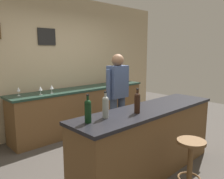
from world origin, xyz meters
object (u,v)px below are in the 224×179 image
object	(u,v)px
bartender	(118,93)
wine_glass_c	(52,87)
wine_glass_a	(19,90)
bar_stool	(190,159)
wine_bottle_b	(105,106)
wine_bottle_c	(137,102)
wine_bottle_a	(88,110)
wine_glass_b	(40,89)

from	to	relation	value
bartender	wine_glass_c	xyz separation A→B (m)	(-0.76, 0.97, 0.07)
wine_glass_a	bar_stool	bearing A→B (deg)	-73.29
bar_stool	wine_bottle_b	xyz separation A→B (m)	(-0.65, 0.72, 0.60)
wine_bottle_c	wine_bottle_a	bearing A→B (deg)	170.79
bartender	bar_stool	xyz separation A→B (m)	(-0.46, -1.64, -0.48)
wine_bottle_a	wine_glass_b	size ratio (longest dim) A/B	1.97
wine_bottle_c	wine_glass_b	bearing A→B (deg)	98.16
bartender	wine_bottle_a	distance (m)	1.65
wine_glass_c	wine_bottle_b	bearing A→B (deg)	-100.48
wine_bottle_c	wine_glass_a	bearing A→B (deg)	105.51
wine_bottle_a	wine_glass_c	world-z (taller)	wine_bottle_a
wine_glass_b	wine_glass_c	world-z (taller)	same
bartender	wine_bottle_c	world-z (taller)	bartender
wine_glass_a	wine_glass_c	world-z (taller)	same
wine_bottle_a	wine_bottle_b	bearing A→B (deg)	1.17
bartender	wine_glass_c	distance (m)	1.23
wine_glass_a	bartender	bearing A→B (deg)	-41.43
wine_glass_b	wine_bottle_c	bearing A→B (deg)	-81.84
wine_bottle_c	wine_glass_a	size ratio (longest dim) A/B	1.97
wine_bottle_b	wine_glass_b	bearing A→B (deg)	86.06
wine_bottle_b	wine_glass_a	distance (m)	2.07
bar_stool	wine_bottle_a	distance (m)	1.29
bartender	wine_bottle_b	xyz separation A→B (m)	(-1.11, -0.92, 0.12)
wine_glass_a	wine_glass_b	world-z (taller)	same
wine_bottle_a	wine_glass_a	world-z (taller)	wine_bottle_a
wine_glass_b	wine_glass_a	bearing A→B (deg)	150.99
bar_stool	wine_glass_c	bearing A→B (deg)	96.55
wine_bottle_a	wine_glass_b	bearing A→B (deg)	78.61
bartender	wine_bottle_c	xyz separation A→B (m)	(-0.69, -1.04, 0.12)
wine_glass_a	wine_glass_c	distance (m)	0.56
wine_glass_a	wine_glass_b	bearing A→B (deg)	-29.01
bar_stool	wine_bottle_b	size ratio (longest dim) A/B	2.22
bar_stool	wine_bottle_a	size ratio (longest dim) A/B	2.22
bar_stool	wine_bottle_a	bearing A→B (deg)	141.55
wine_bottle_c	wine_glass_a	world-z (taller)	wine_bottle_c
bartender	wine_bottle_a	bearing A→B (deg)	-145.69
bar_stool	wine_bottle_c	distance (m)	0.88
bar_stool	wine_glass_c	size ratio (longest dim) A/B	4.39
bartender	bar_stool	size ratio (longest dim) A/B	2.38
wine_bottle_b	bar_stool	bearing A→B (deg)	-47.98
bar_stool	wine_glass_b	world-z (taller)	wine_glass_b
wine_bottle_b	wine_bottle_c	size ratio (longest dim) A/B	1.00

